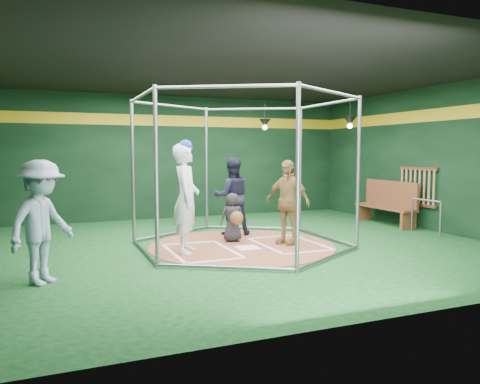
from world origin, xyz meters
name	(u,v)px	position (x,y,z in m)	size (l,w,h in m)	color
room_shell	(242,160)	(0.00, 0.01, 1.75)	(10.10, 9.10, 3.53)	#0D3914
clay_disc	(242,246)	(0.00, 0.00, 0.01)	(3.80, 3.80, 0.01)	brown
home_plate	(248,248)	(0.00, -0.30, 0.02)	(0.43, 0.43, 0.01)	white
batter_box_left	(201,251)	(-0.95, -0.25, 0.02)	(1.17, 1.77, 0.01)	white
batter_box_right	(289,244)	(0.95, -0.25, 0.02)	(1.17, 1.77, 0.01)	white
batting_cage	(242,173)	(0.00, 0.00, 1.50)	(4.05, 4.67, 3.00)	gray
bat_rack	(417,187)	(4.93, 0.40, 1.05)	(0.07, 1.25, 0.98)	brown
pendant_lamp_near	(265,123)	(2.20, 3.60, 2.74)	(0.34, 0.34, 0.90)	black
pendant_lamp_far	(350,121)	(4.00, 2.00, 2.74)	(0.34, 0.34, 0.90)	black
batter_figure	(186,197)	(-1.23, -0.23, 1.07)	(0.72, 0.88, 2.13)	white
visitor_leopard	(287,202)	(0.93, -0.21, 0.89)	(1.02, 0.43, 1.75)	tan
catcher_figure	(233,217)	(-0.03, 0.44, 0.53)	(0.55, 0.59, 1.04)	black
umpire	(232,196)	(0.27, 1.25, 0.90)	(0.86, 0.67, 1.77)	black
bystander_blue	(42,222)	(-3.73, -1.44, 0.91)	(1.17, 0.67, 1.81)	#8FA4BD
dugout_bench	(388,202)	(4.64, 1.15, 0.59)	(0.46, 1.98, 1.16)	brown
steel_railing	(426,211)	(4.55, -0.30, 0.54)	(0.05, 0.94, 0.81)	gray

